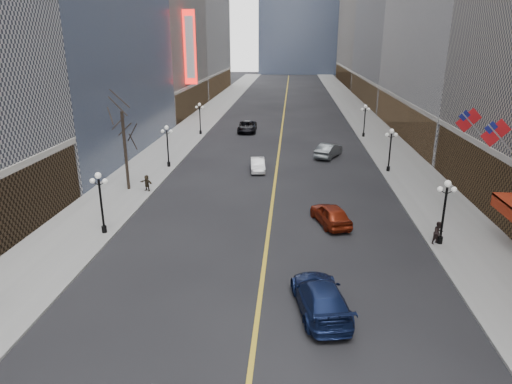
% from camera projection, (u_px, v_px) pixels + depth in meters
% --- Properties ---
extents(sidewalk_east, '(6.00, 230.00, 0.15)m').
position_uv_depth(sidewalk_east, '(374.00, 132.00, 68.84)').
color(sidewalk_east, gray).
rests_on(sidewalk_east, ground).
extents(sidewalk_west, '(6.00, 230.00, 0.15)m').
position_uv_depth(sidewalk_west, '(192.00, 129.00, 70.91)').
color(sidewalk_west, gray).
rests_on(sidewalk_west, ground).
extents(lane_line, '(0.25, 200.00, 0.02)m').
position_uv_depth(lane_line, '(283.00, 120.00, 79.34)').
color(lane_line, gold).
rests_on(lane_line, ground).
extents(streetlamp_east_1, '(1.26, 0.44, 4.52)m').
position_uv_depth(streetlamp_east_1, '(445.00, 206.00, 30.31)').
color(streetlamp_east_1, black).
rests_on(streetlamp_east_1, sidewalk_east).
extents(streetlamp_east_2, '(1.26, 0.44, 4.52)m').
position_uv_depth(streetlamp_east_2, '(390.00, 146.00, 47.32)').
color(streetlamp_east_2, black).
rests_on(streetlamp_east_2, sidewalk_east).
extents(streetlamp_east_3, '(1.26, 0.44, 4.52)m').
position_uv_depth(streetlamp_east_3, '(365.00, 117.00, 64.32)').
color(streetlamp_east_3, black).
rests_on(streetlamp_east_3, sidewalk_east).
extents(streetlamp_west_1, '(1.26, 0.44, 4.52)m').
position_uv_depth(streetlamp_west_1, '(100.00, 196.00, 32.06)').
color(streetlamp_west_1, black).
rests_on(streetlamp_west_1, sidewalk_west).
extents(streetlamp_west_2, '(1.26, 0.44, 4.52)m').
position_uv_depth(streetlamp_west_2, '(167.00, 142.00, 49.06)').
color(streetlamp_west_2, black).
rests_on(streetlamp_west_2, sidewalk_west).
extents(streetlamp_west_3, '(1.26, 0.44, 4.52)m').
position_uv_depth(streetlamp_west_3, '(200.00, 115.00, 66.07)').
color(streetlamp_west_3, black).
rests_on(streetlamp_west_3, sidewalk_west).
extents(flag_4, '(2.87, 0.12, 2.87)m').
position_uv_depth(flag_4, '(498.00, 135.00, 30.54)').
color(flag_4, '#B2B2B7').
rests_on(flag_4, ground).
extents(flag_5, '(2.87, 0.12, 2.87)m').
position_uv_depth(flag_5, '(470.00, 122.00, 35.27)').
color(flag_5, '#B2B2B7').
rests_on(flag_5, ground).
extents(awning_c, '(1.40, 4.00, 0.93)m').
position_uv_depth(awning_c, '(512.00, 205.00, 29.94)').
color(awning_c, maroon).
rests_on(awning_c, ground).
extents(theatre_marquee, '(2.00, 0.55, 12.00)m').
position_uv_depth(theatre_marquee, '(190.00, 48.00, 76.69)').
color(theatre_marquee, red).
rests_on(theatre_marquee, ground).
extents(tree_west_far, '(3.60, 3.60, 7.92)m').
position_uv_depth(tree_west_far, '(123.00, 124.00, 40.56)').
color(tree_west_far, '#2D231C').
rests_on(tree_west_far, sidewalk_west).
extents(car_nb_mid, '(1.91, 4.28, 1.36)m').
position_uv_depth(car_nb_mid, '(258.00, 165.00, 48.57)').
color(car_nb_mid, silver).
rests_on(car_nb_mid, ground).
extents(car_nb_far, '(2.87, 5.93, 1.62)m').
position_uv_depth(car_nb_far, '(247.00, 127.00, 68.81)').
color(car_nb_far, black).
rests_on(car_nb_far, ground).
extents(car_sb_near, '(3.37, 6.16, 1.69)m').
position_uv_depth(car_sb_near, '(321.00, 297.00, 23.43)').
color(car_sb_near, '#131F49').
rests_on(car_sb_near, ground).
extents(car_sb_mid, '(3.28, 5.13, 1.63)m').
position_uv_depth(car_sb_mid, '(331.00, 214.00, 34.55)').
color(car_sb_mid, maroon).
rests_on(car_sb_mid, ground).
extents(car_sb_far, '(3.72, 5.40, 1.69)m').
position_uv_depth(car_sb_far, '(329.00, 150.00, 54.09)').
color(car_sb_far, '#4E5356').
rests_on(car_sb_far, ground).
extents(ped_east_walk, '(0.89, 0.74, 1.60)m').
position_uv_depth(ped_east_walk, '(438.00, 233.00, 30.88)').
color(ped_east_walk, black).
rests_on(ped_east_walk, sidewalk_east).
extents(ped_west_far, '(1.44, 0.93, 1.50)m').
position_uv_depth(ped_west_far, '(147.00, 183.00, 41.72)').
color(ped_west_far, '#2D2519').
rests_on(ped_west_far, sidewalk_west).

